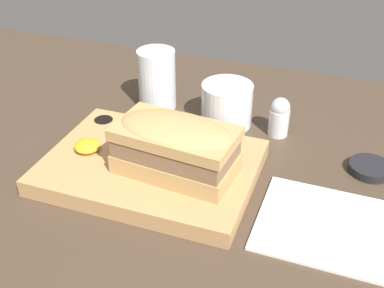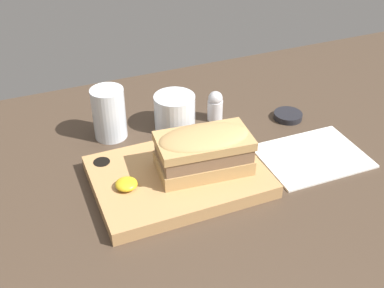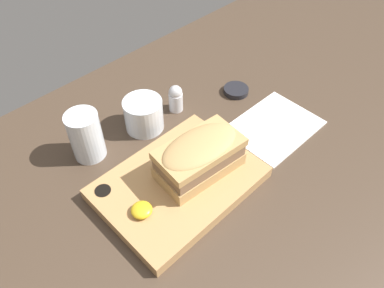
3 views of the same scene
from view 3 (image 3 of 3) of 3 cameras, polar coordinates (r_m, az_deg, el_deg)
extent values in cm
cube|color=#423326|center=(72.45, 5.11, -6.61)|extent=(195.13, 96.24, 2.00)
cube|color=tan|center=(70.07, -2.01, -5.94)|extent=(28.97, 21.08, 2.44)
cylinder|color=black|center=(69.76, -13.36, -7.19)|extent=(2.95, 2.95, 1.22)
cube|color=tan|center=(69.46, 1.11, -3.25)|extent=(16.49, 10.06, 2.57)
cube|color=brown|center=(67.56, 1.14, -1.87)|extent=(15.84, 9.66, 2.46)
cube|color=tan|center=(66.07, 1.17, -0.72)|extent=(16.49, 10.06, 1.54)
ellipsoid|color=tan|center=(65.60, 1.18, -0.34)|extent=(16.17, 9.86, 2.31)
ellipsoid|color=gold|center=(64.82, -7.69, -9.92)|extent=(3.68, 3.68, 1.47)
cylinder|color=silver|center=(75.48, -15.87, 1.23)|extent=(6.43, 6.43, 10.36)
cylinder|color=silver|center=(77.31, -15.48, -0.14)|extent=(5.66, 5.66, 4.66)
cylinder|color=silver|center=(80.15, -7.38, 4.48)|extent=(8.30, 8.30, 7.02)
cylinder|color=black|center=(80.79, -7.32, 3.97)|extent=(7.47, 7.47, 4.70)
cube|color=white|center=(83.50, 12.37, 2.61)|extent=(19.21, 14.83, 0.40)
cylinder|color=silver|center=(84.77, -2.48, 6.46)|extent=(3.18, 3.18, 4.39)
sphere|color=#B7B7BC|center=(83.02, -2.54, 7.91)|extent=(3.02, 3.02, 3.02)
cylinder|color=black|center=(90.96, 6.72, 8.13)|extent=(5.96, 5.96, 1.25)
camera|label=1|loc=(0.57, 60.31, 6.36)|focal=45.00mm
camera|label=2|loc=(0.30, 110.49, -30.48)|focal=45.00mm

